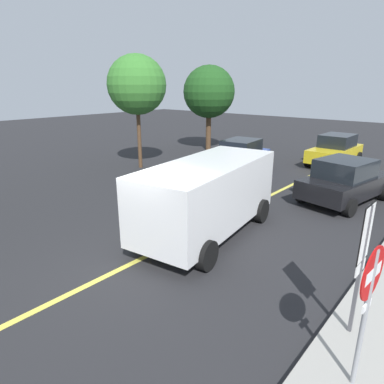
{
  "coord_description": "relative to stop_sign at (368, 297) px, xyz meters",
  "views": [
    {
      "loc": [
        -5.14,
        -6.01,
        4.27
      ],
      "look_at": [
        1.3,
        -0.43,
        1.54
      ],
      "focal_mm": 31.23,
      "sensor_mm": 36.0,
      "label": 1
    }
  ],
  "objects": [
    {
      "name": "ground_plane",
      "position": [
        0.75,
        5.3,
        -1.6
      ],
      "size": [
        80.0,
        80.0,
        0.0
      ],
      "primitive_type": "plane",
      "color": "#262628"
    },
    {
      "name": "lane_marking_centre",
      "position": [
        3.75,
        5.3,
        -1.59
      ],
      "size": [
        28.0,
        0.16,
        0.01
      ],
      "primitive_type": "cube",
      "color": "#E0D14C"
    },
    {
      "name": "stop_sign",
      "position": [
        0.0,
        0.0,
        0.0
      ],
      "size": [
        0.76,
        0.09,
        2.34
      ],
      "color": "gray",
      "rests_on": "ground_plane"
    },
    {
      "name": "speed_limit_sign",
      "position": [
        1.1,
        0.37,
        0.17
      ],
      "size": [
        0.54,
        0.06,
        2.52
      ],
      "color": "#4C4C51",
      "rests_on": "ground_plane"
    },
    {
      "name": "white_van",
      "position": [
        2.89,
        4.97,
        -0.33
      ],
      "size": [
        5.43,
        2.86,
        2.2
      ],
      "color": "white",
      "rests_on": "ground_plane"
    },
    {
      "name": "car_black_near_curb",
      "position": [
        8.57,
        2.85,
        -0.76
      ],
      "size": [
        4.27,
        2.66,
        1.67
      ],
      "color": "black",
      "rests_on": "ground_plane"
    },
    {
      "name": "car_blue_far_lane",
      "position": [
        9.86,
        8.42,
        -0.78
      ],
      "size": [
        4.26,
        2.32,
        1.65
      ],
      "color": "#2D479E",
      "rests_on": "ground_plane"
    },
    {
      "name": "car_yellow_crossing",
      "position": [
        14.76,
        5.29,
        -0.76
      ],
      "size": [
        4.19,
        2.03,
        1.68
      ],
      "color": "gold",
      "rests_on": "ground_plane"
    },
    {
      "name": "tree_left_verge",
      "position": [
        13.61,
        13.4,
        2.24
      ],
      "size": [
        3.38,
        3.38,
        5.54
      ],
      "color": "#513823",
      "rests_on": "ground_plane"
    },
    {
      "name": "tree_centre_verge",
      "position": [
        7.19,
        13.03,
        2.68
      ],
      "size": [
        3.0,
        3.0,
        5.79
      ],
      "color": "#513823",
      "rests_on": "ground_plane"
    }
  ]
}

